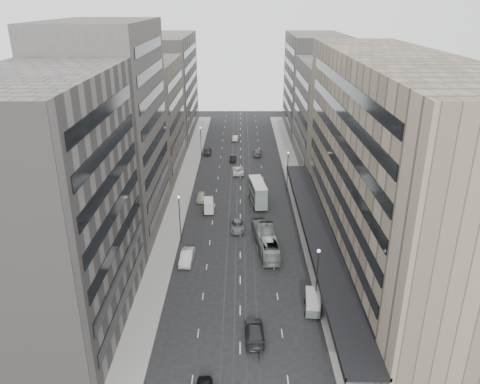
{
  "coord_description": "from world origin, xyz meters",
  "views": [
    {
      "loc": [
        0.05,
        -55.53,
        36.76
      ],
      "look_at": [
        -0.06,
        20.04,
        5.66
      ],
      "focal_mm": 35.0,
      "sensor_mm": 36.0,
      "label": 1
    }
  ],
  "objects_px": {
    "panel_van": "(209,205)",
    "vw_microbus": "(313,302)",
    "bus_near": "(268,243)",
    "double_decker": "(258,192)",
    "sedan_1": "(187,257)",
    "sedan_2": "(237,226)",
    "pedestrian": "(333,310)",
    "bus_far": "(264,238)"
  },
  "relations": [
    {
      "from": "double_decker",
      "to": "vw_microbus",
      "type": "height_order",
      "value": "double_decker"
    },
    {
      "from": "bus_near",
      "to": "sedan_2",
      "type": "bearing_deg",
      "value": -59.28
    },
    {
      "from": "sedan_2",
      "to": "pedestrian",
      "type": "xyz_separation_m",
      "value": [
        12.12,
        -24.09,
        0.29
      ]
    },
    {
      "from": "bus_far",
      "to": "vw_microbus",
      "type": "height_order",
      "value": "bus_far"
    },
    {
      "from": "pedestrian",
      "to": "double_decker",
      "type": "bearing_deg",
      "value": -119.94
    },
    {
      "from": "bus_near",
      "to": "vw_microbus",
      "type": "distance_m",
      "value": 15.86
    },
    {
      "from": "sedan_1",
      "to": "double_decker",
      "type": "bearing_deg",
      "value": 65.23
    },
    {
      "from": "bus_far",
      "to": "sedan_1",
      "type": "distance_m",
      "value": 12.83
    },
    {
      "from": "vw_microbus",
      "to": "double_decker",
      "type": "bearing_deg",
      "value": 105.99
    },
    {
      "from": "panel_van",
      "to": "vw_microbus",
      "type": "bearing_deg",
      "value": -67.77
    },
    {
      "from": "panel_van",
      "to": "sedan_1",
      "type": "distance_m",
      "value": 18.17
    },
    {
      "from": "vw_microbus",
      "to": "sedan_2",
      "type": "height_order",
      "value": "vw_microbus"
    },
    {
      "from": "bus_near",
      "to": "bus_far",
      "type": "xyz_separation_m",
      "value": [
        -0.67,
        1.84,
        -0.09
      ]
    },
    {
      "from": "sedan_1",
      "to": "pedestrian",
      "type": "height_order",
      "value": "pedestrian"
    },
    {
      "from": "pedestrian",
      "to": "bus_far",
      "type": "bearing_deg",
      "value": -109.96
    },
    {
      "from": "bus_near",
      "to": "bus_far",
      "type": "height_order",
      "value": "bus_near"
    },
    {
      "from": "vw_microbus",
      "to": "panel_van",
      "type": "xyz_separation_m",
      "value": [
        -15.11,
        29.99,
        0.06
      ]
    },
    {
      "from": "sedan_1",
      "to": "sedan_2",
      "type": "height_order",
      "value": "sedan_1"
    },
    {
      "from": "bus_far",
      "to": "double_decker",
      "type": "bearing_deg",
      "value": -95.5
    },
    {
      "from": "bus_near",
      "to": "sedan_1",
      "type": "bearing_deg",
      "value": 12.09
    },
    {
      "from": "double_decker",
      "to": "vw_microbus",
      "type": "bearing_deg",
      "value": -87.7
    },
    {
      "from": "sedan_2",
      "to": "pedestrian",
      "type": "relative_size",
      "value": 3.02
    },
    {
      "from": "double_decker",
      "to": "panel_van",
      "type": "xyz_separation_m",
      "value": [
        -9.26,
        -3.66,
        -1.15
      ]
    },
    {
      "from": "vw_microbus",
      "to": "sedan_2",
      "type": "distance_m",
      "value": 24.71
    },
    {
      "from": "panel_van",
      "to": "sedan_1",
      "type": "relative_size",
      "value": 0.76
    },
    {
      "from": "bus_near",
      "to": "panel_van",
      "type": "height_order",
      "value": "bus_near"
    },
    {
      "from": "double_decker",
      "to": "pedestrian",
      "type": "distance_m",
      "value": 36.0
    },
    {
      "from": "double_decker",
      "to": "pedestrian",
      "type": "relative_size",
      "value": 4.97
    },
    {
      "from": "vw_microbus",
      "to": "sedan_2",
      "type": "relative_size",
      "value": 0.84
    },
    {
      "from": "double_decker",
      "to": "sedan_2",
      "type": "height_order",
      "value": "double_decker"
    },
    {
      "from": "double_decker",
      "to": "panel_van",
      "type": "distance_m",
      "value": 10.02
    },
    {
      "from": "vw_microbus",
      "to": "sedan_1",
      "type": "relative_size",
      "value": 0.85
    },
    {
      "from": "pedestrian",
      "to": "bus_near",
      "type": "bearing_deg",
      "value": -109.62
    },
    {
      "from": "bus_near",
      "to": "double_decker",
      "type": "height_order",
      "value": "double_decker"
    },
    {
      "from": "bus_near",
      "to": "double_decker",
      "type": "relative_size",
      "value": 1.27
    },
    {
      "from": "bus_near",
      "to": "vw_microbus",
      "type": "height_order",
      "value": "bus_near"
    },
    {
      "from": "panel_van",
      "to": "pedestrian",
      "type": "xyz_separation_m",
      "value": [
        17.52,
        -31.35,
        -0.31
      ]
    },
    {
      "from": "sedan_1",
      "to": "sedan_2",
      "type": "distance_m",
      "value": 13.16
    },
    {
      "from": "bus_far",
      "to": "pedestrian",
      "type": "relative_size",
      "value": 5.95
    },
    {
      "from": "bus_near",
      "to": "bus_far",
      "type": "relative_size",
      "value": 1.06
    },
    {
      "from": "bus_near",
      "to": "vw_microbus",
      "type": "bearing_deg",
      "value": 105.41
    },
    {
      "from": "bus_far",
      "to": "vw_microbus",
      "type": "xyz_separation_m",
      "value": [
        5.46,
        -16.95,
        -0.17
      ]
    }
  ]
}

